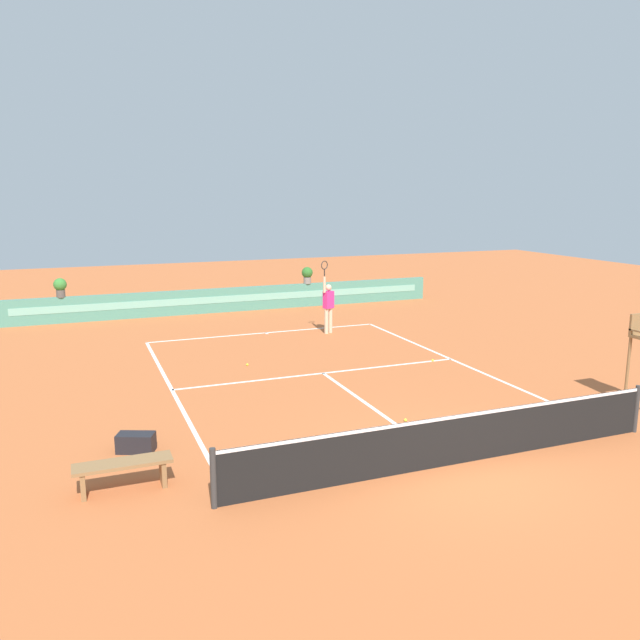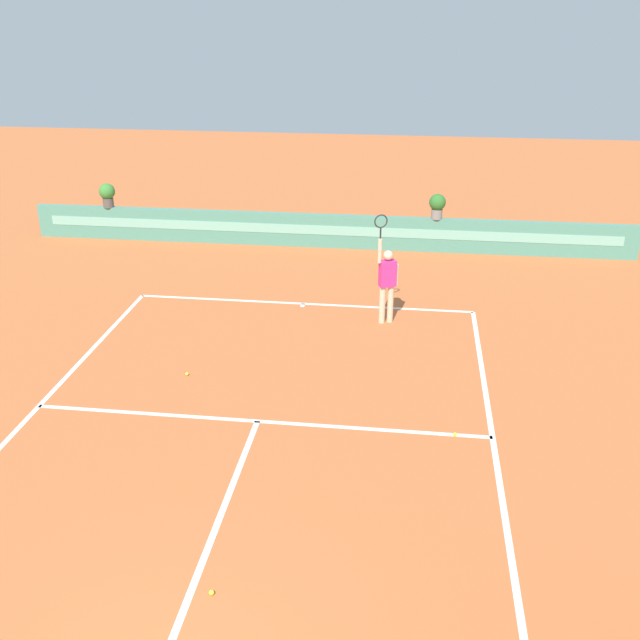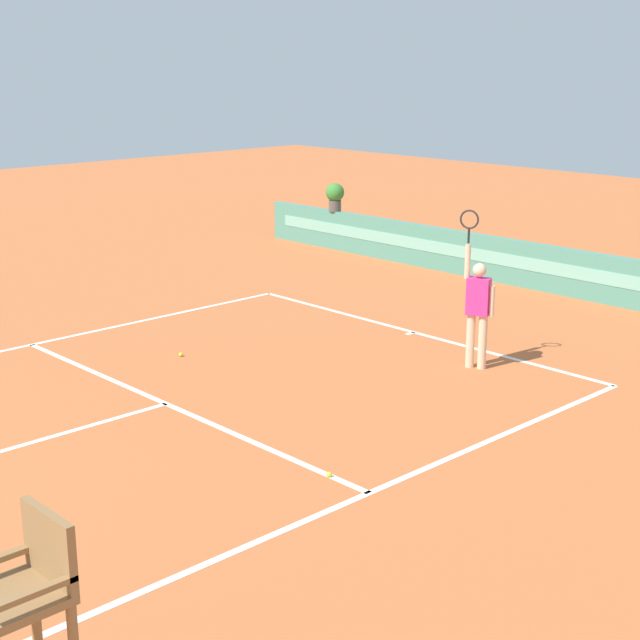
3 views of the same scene
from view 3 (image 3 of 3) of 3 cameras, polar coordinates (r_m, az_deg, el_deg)
The scene contains 8 objects.
ground_plane at distance 14.15m, azimuth -10.40°, elevation -5.28°, with size 60.00×60.00×0.00m, color #BC6033.
court_lines at distance 14.53m, azimuth -8.03°, elevation -4.61°, with size 8.32×11.94×0.01m.
back_wall_barrier at distance 21.24m, azimuth 13.63°, elevation 2.90°, with size 18.00×0.21×1.00m.
umpire_chair at distance 6.78m, azimuth -16.93°, elevation -17.30°, with size 0.60×0.60×2.14m.
tennis_player at distance 15.70m, azimuth 9.28°, elevation 0.86°, with size 0.58×0.34×2.58m.
tennis_ball_near_baseline at distance 16.52m, azimuth -8.21°, elevation -2.03°, with size 0.07×0.07×0.07m, color #CCE033.
tennis_ball_mid_court at distance 11.82m, azimuth 0.53°, elevation -9.11°, with size 0.07×0.07×0.07m, color #CCE033.
potted_plant_far_left at distance 25.28m, azimuth 0.89°, elevation 7.37°, with size 0.48×0.48×0.72m.
Camera 3 is at (11.20, -1.11, 4.93)m, focal length 54.26 mm.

